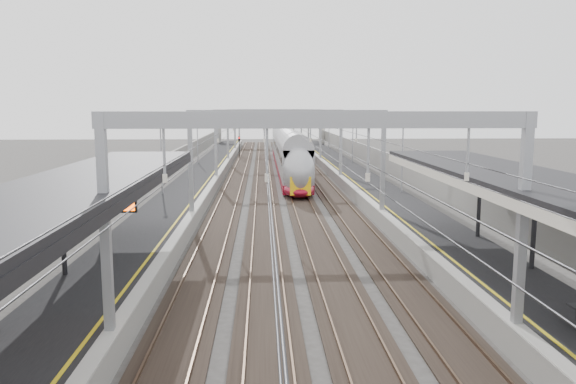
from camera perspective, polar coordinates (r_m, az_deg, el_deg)
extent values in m
cube|color=black|center=(60.24, -8.67, 1.52)|extent=(4.00, 120.00, 1.00)
cube|color=black|center=(60.67, 6.54, 1.61)|extent=(4.00, 120.00, 1.00)
cube|color=black|center=(60.03, -5.33, 1.11)|extent=(2.40, 140.00, 0.08)
cube|color=brown|center=(60.06, -6.02, 1.19)|extent=(0.07, 140.00, 0.14)
cube|color=brown|center=(59.99, -4.65, 1.20)|extent=(0.07, 140.00, 0.14)
cube|color=black|center=(59.96, -2.47, 1.13)|extent=(2.40, 140.00, 0.08)
cube|color=brown|center=(59.95, -3.16, 1.21)|extent=(0.07, 140.00, 0.14)
cube|color=brown|center=(59.95, -1.78, 1.22)|extent=(0.07, 140.00, 0.14)
cube|color=black|center=(60.04, 0.40, 1.15)|extent=(2.40, 140.00, 0.08)
cube|color=brown|center=(60.00, -0.29, 1.23)|extent=(0.07, 140.00, 0.14)
cube|color=brown|center=(60.07, 1.08, 1.24)|extent=(0.07, 140.00, 0.14)
cube|color=black|center=(60.27, 3.25, 1.16)|extent=(2.40, 140.00, 0.08)
cube|color=brown|center=(60.19, 2.57, 1.25)|extent=(0.07, 140.00, 0.14)
cube|color=brown|center=(60.34, 3.93, 1.25)|extent=(0.07, 140.00, 0.14)
cube|color=#909299|center=(17.45, -18.10, -3.11)|extent=(0.28, 0.28, 6.60)
cube|color=#909299|center=(18.59, 22.73, -2.66)|extent=(0.28, 0.28, 6.60)
cube|color=#909299|center=(16.56, 3.08, 7.33)|extent=(13.00, 0.25, 0.50)
cube|color=#909299|center=(36.92, -9.88, 3.09)|extent=(0.28, 0.28, 6.60)
cube|color=#909299|center=(37.48, 9.63, 3.17)|extent=(0.28, 0.28, 6.60)
cube|color=#909299|center=(36.51, -0.05, 7.95)|extent=(13.00, 0.25, 0.50)
cube|color=#909299|center=(56.76, -7.35, 4.98)|extent=(0.28, 0.28, 6.60)
cube|color=#909299|center=(57.13, 5.39, 5.03)|extent=(0.28, 0.28, 6.60)
cube|color=#909299|center=(56.50, -0.97, 8.13)|extent=(13.00, 0.25, 0.50)
cube|color=#909299|center=(76.69, -6.13, 5.88)|extent=(0.28, 0.28, 6.60)
cube|color=#909299|center=(76.96, 3.32, 5.93)|extent=(0.28, 0.28, 6.60)
cube|color=#909299|center=(76.49, -1.41, 8.21)|extent=(13.00, 0.25, 0.50)
cube|color=#909299|center=(96.64, -5.42, 6.42)|extent=(0.28, 0.28, 6.60)
cube|color=#909299|center=(96.86, 2.10, 6.45)|extent=(0.28, 0.28, 6.60)
cube|color=#909299|center=(96.49, -1.66, 8.26)|extent=(13.00, 0.25, 0.50)
cube|color=#909299|center=(114.62, -4.98, 6.73)|extent=(0.28, 0.28, 6.60)
cube|color=#909299|center=(114.80, 1.36, 6.77)|extent=(0.28, 0.28, 6.60)
cube|color=#909299|center=(114.48, -1.82, 8.29)|extent=(13.00, 0.25, 0.50)
cylinder|color=#262628|center=(64.57, -5.19, 6.49)|extent=(0.03, 140.00, 0.03)
cylinder|color=#262628|center=(64.51, -2.51, 6.52)|extent=(0.03, 140.00, 0.03)
cylinder|color=#262628|center=(64.58, 0.17, 6.53)|extent=(0.03, 140.00, 0.03)
cylinder|color=#262628|center=(64.80, 2.84, 6.52)|extent=(0.03, 140.00, 0.03)
cube|color=black|center=(18.77, -22.41, 0.00)|extent=(4.40, 30.00, 0.24)
cylinder|color=black|center=(29.96, -18.20, -0.95)|extent=(0.20, 0.20, 4.00)
cube|color=black|center=(19.38, -17.43, -1.21)|extent=(1.60, 0.15, 0.55)
cube|color=#FF4D05|center=(19.30, -17.49, -1.25)|extent=(1.50, 0.02, 0.42)
cube|color=black|center=(20.12, 26.03, 0.30)|extent=(4.40, 30.00, 0.24)
cylinder|color=black|center=(31.00, 18.87, -0.67)|extent=(0.20, 0.20, 4.00)
cube|color=gray|center=(114.49, -1.81, 7.71)|extent=(22.00, 2.20, 1.40)
cube|color=gray|center=(114.91, -7.08, 6.11)|extent=(1.00, 2.20, 6.20)
cube|color=gray|center=(115.20, 3.45, 6.16)|extent=(1.00, 2.20, 6.20)
cube|color=gray|center=(60.54, -11.70, 2.52)|extent=(0.30, 120.00, 3.20)
cube|color=gray|center=(61.14, 9.52, 2.64)|extent=(0.30, 120.00, 3.20)
cube|color=maroon|center=(60.60, 0.37, 1.76)|extent=(2.77, 23.63, 0.82)
cube|color=#96969B|center=(60.41, 0.37, 3.60)|extent=(2.77, 23.63, 3.08)
cube|color=black|center=(52.46, 0.84, 0.36)|extent=(2.06, 2.47, 0.51)
cube|color=maroon|center=(84.51, -0.48, 3.66)|extent=(2.77, 23.63, 0.82)
cube|color=#96969B|center=(84.37, -0.48, 4.98)|extent=(2.77, 23.63, 3.08)
cube|color=black|center=(76.31, -0.25, 2.90)|extent=(2.06, 2.47, 0.51)
ellipsoid|color=#96969B|center=(48.49, 1.11, 2.04)|extent=(2.77, 5.34, 4.32)
cube|color=yellow|center=(46.42, 1.28, 0.60)|extent=(1.75, 0.12, 1.54)
cube|color=black|center=(46.69, 1.25, 2.55)|extent=(1.64, 0.59, 0.96)
cylinder|color=black|center=(20.41, 27.25, -10.93)|extent=(0.06, 0.06, 0.45)
cylinder|color=black|center=(87.09, -4.97, 4.36)|extent=(0.12, 0.12, 3.00)
cube|color=black|center=(86.99, -4.98, 5.41)|extent=(0.32, 0.22, 0.75)
sphere|color=red|center=(86.86, -4.99, 5.50)|extent=(0.16, 0.16, 0.16)
cylinder|color=black|center=(80.96, 0.82, 4.08)|extent=(0.12, 0.12, 3.00)
cube|color=black|center=(80.85, 0.82, 5.21)|extent=(0.32, 0.22, 0.75)
sphere|color=red|center=(80.71, 0.83, 5.31)|extent=(0.16, 0.16, 0.16)
cylinder|color=black|center=(81.84, 2.33, 4.12)|extent=(0.12, 0.12, 3.00)
cube|color=black|center=(81.73, 2.33, 5.24)|extent=(0.32, 0.22, 0.75)
sphere|color=red|center=(81.59, 2.34, 5.34)|extent=(0.16, 0.16, 0.16)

